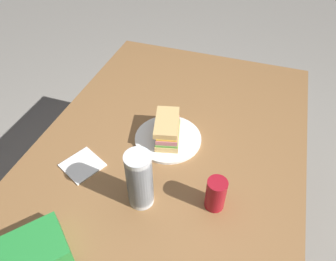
{
  "coord_description": "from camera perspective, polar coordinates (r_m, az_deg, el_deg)",
  "views": [
    {
      "loc": [
        -0.74,
        -0.26,
        1.62
      ],
      "look_at": [
        0.1,
        0.02,
        0.77
      ],
      "focal_mm": 33.18,
      "sensor_mm": 36.0,
      "label": 1
    }
  ],
  "objects": [
    {
      "name": "ground_plane",
      "position": [
        1.79,
        -0.54,
        -20.42
      ],
      "size": [
        8.0,
        8.0,
        0.0
      ],
      "primitive_type": "plane",
      "color": "gray"
    },
    {
      "name": "dining_table",
      "position": [
        1.25,
        -0.73,
        -7.52
      ],
      "size": [
        1.62,
        1.04,
        0.72
      ],
      "color": "olive",
      "rests_on": "ground_plane"
    },
    {
      "name": "paper_plate",
      "position": [
        1.25,
        0.0,
        -1.45
      ],
      "size": [
        0.27,
        0.27,
        0.01
      ],
      "primitive_type": "cylinder",
      "color": "white",
      "rests_on": "dining_table"
    },
    {
      "name": "sandwich",
      "position": [
        1.22,
        -0.07,
        0.22
      ],
      "size": [
        0.2,
        0.14,
        0.08
      ],
      "color": "#DBB26B",
      "rests_on": "paper_plate"
    },
    {
      "name": "soda_can_red",
      "position": [
        1.03,
        8.77,
        -11.46
      ],
      "size": [
        0.07,
        0.07,
        0.12
      ],
      "primitive_type": "cylinder",
      "color": "maroon",
      "rests_on": "dining_table"
    },
    {
      "name": "chip_bag",
      "position": [
        1.02,
        -24.83,
        -20.28
      ],
      "size": [
        0.27,
        0.26,
        0.07
      ],
      "primitive_type": "cube",
      "rotation": [
        0.0,
        0.0,
        2.45
      ],
      "color": "#268C38",
      "rests_on": "dining_table"
    },
    {
      "name": "plastic_cup_stack",
      "position": [
        0.99,
        -5.23,
        -9.02
      ],
      "size": [
        0.08,
        0.08,
        0.22
      ],
      "color": "silver",
      "rests_on": "dining_table"
    },
    {
      "name": "paper_napkin",
      "position": [
        1.21,
        -15.46,
        -6.15
      ],
      "size": [
        0.17,
        0.17,
        0.01
      ],
      "primitive_type": "cube",
      "rotation": [
        0.0,
        0.0,
        2.69
      ],
      "color": "white",
      "rests_on": "dining_table"
    }
  ]
}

